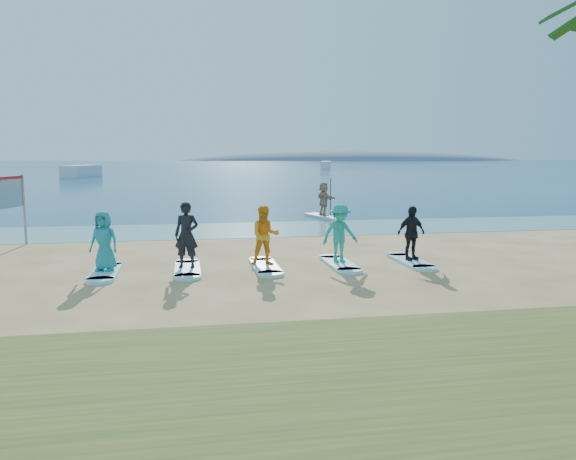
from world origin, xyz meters
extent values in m
plane|color=tan|center=(0.00, 0.00, 0.00)|extent=(600.00, 600.00, 0.00)
plane|color=teal|center=(0.00, 10.50, 0.01)|extent=(600.00, 600.00, 0.00)
plane|color=navy|center=(0.00, 160.00, 0.01)|extent=(600.00, 600.00, 0.00)
ellipsoid|color=slate|center=(95.00, 300.00, 0.00)|extent=(220.00, 56.00, 18.00)
cylinder|color=gray|center=(-8.94, 7.92, 1.25)|extent=(0.09, 0.09, 2.50)
cube|color=silver|center=(3.65, 14.36, 0.06)|extent=(1.48, 3.08, 0.12)
imported|color=tan|center=(3.65, 14.36, 0.97)|extent=(0.89, 1.66, 1.70)
cube|color=silver|center=(-17.90, 71.34, 0.00)|extent=(4.48, 9.47, 1.72)
cube|color=silver|center=(26.57, 105.09, 0.00)|extent=(3.75, 7.03, 1.83)
cube|color=#99E3EE|center=(-5.45, 2.20, 0.04)|extent=(0.70, 2.20, 0.09)
imported|color=teal|center=(-5.45, 2.20, 0.90)|extent=(0.92, 0.77, 1.62)
cube|color=#99E3EE|center=(-3.26, 2.20, 0.04)|extent=(0.70, 2.20, 0.09)
imported|color=black|center=(-3.26, 2.20, 1.00)|extent=(0.76, 0.60, 1.83)
cube|color=#99E3EE|center=(-1.08, 2.20, 0.04)|extent=(0.70, 2.20, 0.09)
imported|color=orange|center=(-1.08, 2.20, 0.93)|extent=(0.84, 0.67, 1.68)
cube|color=#99E3EE|center=(1.11, 2.20, 0.04)|extent=(0.70, 2.20, 0.09)
imported|color=teal|center=(1.11, 2.20, 0.94)|extent=(1.20, 0.84, 1.70)
cube|color=#99E3EE|center=(3.29, 2.20, 0.04)|extent=(0.70, 2.20, 0.09)
imported|color=black|center=(3.29, 2.20, 0.89)|extent=(1.01, 0.61, 1.61)
camera|label=1|loc=(-3.24, -13.33, 3.19)|focal=35.00mm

